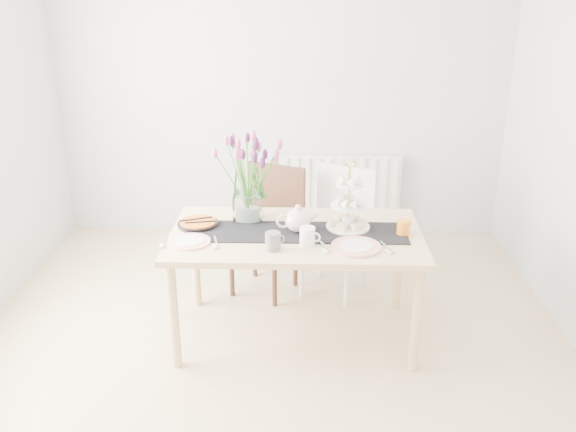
{
  "coord_description": "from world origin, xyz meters",
  "views": [
    {
      "loc": [
        0.22,
        -3.14,
        2.27
      ],
      "look_at": [
        0.12,
        0.37,
        0.88
      ],
      "focal_mm": 38.0,
      "sensor_mm": 36.0,
      "label": 1
    }
  ],
  "objects_px": {
    "chair_white": "(339,221)",
    "cake_stand": "(348,211)",
    "teapot": "(298,220)",
    "mug_white": "(307,236)",
    "radiator": "(335,188)",
    "plate_right": "(356,247)",
    "plate_left": "(190,242)",
    "chair_brown": "(269,219)",
    "cream_jug": "(348,222)",
    "dining_table": "(296,244)",
    "tulip_vase": "(247,166)",
    "mug_orange": "(403,228)",
    "tart_tin": "(198,223)",
    "mug_grey": "(273,241)"
  },
  "relations": [
    {
      "from": "mug_orange",
      "to": "chair_brown",
      "type": "bearing_deg",
      "value": 97.79
    },
    {
      "from": "plate_right",
      "to": "chair_brown",
      "type": "bearing_deg",
      "value": 122.04
    },
    {
      "from": "teapot",
      "to": "mug_orange",
      "type": "xyz_separation_m",
      "value": [
        0.66,
        -0.02,
        -0.03
      ]
    },
    {
      "from": "chair_white",
      "to": "radiator",
      "type": "bearing_deg",
      "value": 114.11
    },
    {
      "from": "radiator",
      "to": "chair_brown",
      "type": "distance_m",
      "value": 1.21
    },
    {
      "from": "chair_brown",
      "to": "tart_tin",
      "type": "distance_m",
      "value": 0.77
    },
    {
      "from": "mug_white",
      "to": "plate_right",
      "type": "distance_m",
      "value": 0.3
    },
    {
      "from": "chair_white",
      "to": "tulip_vase",
      "type": "bearing_deg",
      "value": -117.11
    },
    {
      "from": "chair_brown",
      "to": "plate_left",
      "type": "distance_m",
      "value": 1.0
    },
    {
      "from": "chair_white",
      "to": "tulip_vase",
      "type": "distance_m",
      "value": 0.99
    },
    {
      "from": "radiator",
      "to": "plate_left",
      "type": "distance_m",
      "value": 2.2
    },
    {
      "from": "radiator",
      "to": "cream_jug",
      "type": "relative_size",
      "value": 14.12
    },
    {
      "from": "cream_jug",
      "to": "mug_grey",
      "type": "distance_m",
      "value": 0.58
    },
    {
      "from": "mug_white",
      "to": "mug_orange",
      "type": "bearing_deg",
      "value": 32.57
    },
    {
      "from": "radiator",
      "to": "cream_jug",
      "type": "bearing_deg",
      "value": -89.89
    },
    {
      "from": "mug_white",
      "to": "dining_table",
      "type": "bearing_deg",
      "value": 128.81
    },
    {
      "from": "chair_white",
      "to": "teapot",
      "type": "relative_size",
      "value": 3.57
    },
    {
      "from": "dining_table",
      "to": "plate_right",
      "type": "distance_m",
      "value": 0.43
    },
    {
      "from": "chair_white",
      "to": "teapot",
      "type": "xyz_separation_m",
      "value": [
        -0.3,
        -0.7,
        0.28
      ]
    },
    {
      "from": "tulip_vase",
      "to": "tart_tin",
      "type": "relative_size",
      "value": 2.56
    },
    {
      "from": "teapot",
      "to": "mug_white",
      "type": "bearing_deg",
      "value": -83.86
    },
    {
      "from": "teapot",
      "to": "tart_tin",
      "type": "distance_m",
      "value": 0.66
    },
    {
      "from": "cream_jug",
      "to": "tart_tin",
      "type": "relative_size",
      "value": 0.32
    },
    {
      "from": "tulip_vase",
      "to": "mug_white",
      "type": "relative_size",
      "value": 6.1
    },
    {
      "from": "tulip_vase",
      "to": "cake_stand",
      "type": "bearing_deg",
      "value": -11.72
    },
    {
      "from": "radiator",
      "to": "cake_stand",
      "type": "distance_m",
      "value": 1.75
    },
    {
      "from": "radiator",
      "to": "chair_brown",
      "type": "relative_size",
      "value": 1.26
    },
    {
      "from": "tart_tin",
      "to": "plate_right",
      "type": "relative_size",
      "value": 0.88
    },
    {
      "from": "tart_tin",
      "to": "radiator",
      "type": "bearing_deg",
      "value": 59.9
    },
    {
      "from": "chair_white",
      "to": "tart_tin",
      "type": "bearing_deg",
      "value": -122.41
    },
    {
      "from": "radiator",
      "to": "tart_tin",
      "type": "height_order",
      "value": "tart_tin"
    },
    {
      "from": "chair_white",
      "to": "mug_orange",
      "type": "bearing_deg",
      "value": -38.66
    },
    {
      "from": "mug_orange",
      "to": "plate_left",
      "type": "relative_size",
      "value": 0.39
    },
    {
      "from": "teapot",
      "to": "cream_jug",
      "type": "relative_size",
      "value": 3.1
    },
    {
      "from": "dining_table",
      "to": "cream_jug",
      "type": "height_order",
      "value": "cream_jug"
    },
    {
      "from": "teapot",
      "to": "mug_white",
      "type": "relative_size",
      "value": 2.36
    },
    {
      "from": "chair_white",
      "to": "mug_white",
      "type": "height_order",
      "value": "chair_white"
    },
    {
      "from": "teapot",
      "to": "mug_white",
      "type": "distance_m",
      "value": 0.2
    },
    {
      "from": "chair_white",
      "to": "cream_jug",
      "type": "xyz_separation_m",
      "value": [
        0.02,
        -0.63,
        0.24
      ]
    },
    {
      "from": "tulip_vase",
      "to": "mug_orange",
      "type": "bearing_deg",
      "value": -12.88
    },
    {
      "from": "plate_left",
      "to": "radiator",
      "type": "bearing_deg",
      "value": 63.39
    },
    {
      "from": "chair_brown",
      "to": "tulip_vase",
      "type": "distance_m",
      "value": 0.76
    },
    {
      "from": "tulip_vase",
      "to": "mug_grey",
      "type": "relative_size",
      "value": 6.22
    },
    {
      "from": "radiator",
      "to": "tulip_vase",
      "type": "distance_m",
      "value": 1.82
    },
    {
      "from": "chair_white",
      "to": "cake_stand",
      "type": "height_order",
      "value": "cake_stand"
    },
    {
      "from": "radiator",
      "to": "plate_right",
      "type": "distance_m",
      "value": 2.02
    },
    {
      "from": "plate_left",
      "to": "plate_right",
      "type": "distance_m",
      "value": 1.01
    },
    {
      "from": "dining_table",
      "to": "plate_right",
      "type": "bearing_deg",
      "value": -31.23
    },
    {
      "from": "dining_table",
      "to": "plate_right",
      "type": "relative_size",
      "value": 5.29
    },
    {
      "from": "chair_white",
      "to": "cream_jug",
      "type": "relative_size",
      "value": 11.08
    }
  ]
}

